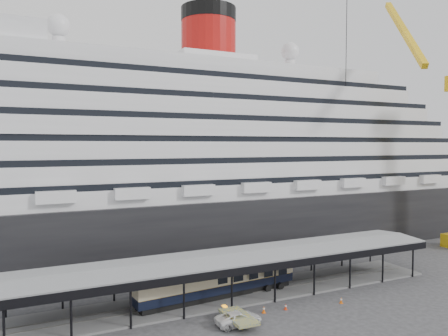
# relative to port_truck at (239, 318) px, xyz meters

# --- Properties ---
(ground) EXTENTS (200.00, 200.00, 0.00)m
(ground) POSITION_rel_port_truck_xyz_m (4.11, 3.07, -0.69)
(ground) COLOR #323234
(ground) RESTS_ON ground
(cruise_ship) EXTENTS (130.00, 30.00, 43.90)m
(cruise_ship) POSITION_rel_port_truck_xyz_m (4.16, 35.07, 17.66)
(cruise_ship) COLOR black
(cruise_ship) RESTS_ON ground
(platform_canopy) EXTENTS (56.00, 9.18, 5.30)m
(platform_canopy) POSITION_rel_port_truck_xyz_m (4.11, 8.07, 1.67)
(platform_canopy) COLOR slate
(platform_canopy) RESTS_ON ground
(port_truck) EXTENTS (5.02, 2.39, 1.38)m
(port_truck) POSITION_rel_port_truck_xyz_m (0.00, 0.00, 0.00)
(port_truck) COLOR silver
(port_truck) RESTS_ON ground
(pullman_carriage) EXTENTS (21.42, 4.65, 20.88)m
(pullman_carriage) POSITION_rel_port_truck_xyz_m (1.38, 8.07, 1.85)
(pullman_carriage) COLOR black
(pullman_carriage) RESTS_ON ground
(traffic_cone_left) EXTENTS (0.52, 0.52, 0.80)m
(traffic_cone_left) POSITION_rel_port_truck_xyz_m (4.08, 1.68, -0.30)
(traffic_cone_left) COLOR #E95E0C
(traffic_cone_left) RESTS_ON ground
(traffic_cone_mid) EXTENTS (0.36, 0.36, 0.70)m
(traffic_cone_mid) POSITION_rel_port_truck_xyz_m (6.82, 1.41, -0.35)
(traffic_cone_mid) COLOR red
(traffic_cone_mid) RESTS_ON ground
(traffic_cone_right) EXTENTS (0.45, 0.45, 0.76)m
(traffic_cone_right) POSITION_rel_port_truck_xyz_m (13.88, 0.24, -0.31)
(traffic_cone_right) COLOR #E05D0C
(traffic_cone_right) RESTS_ON ground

